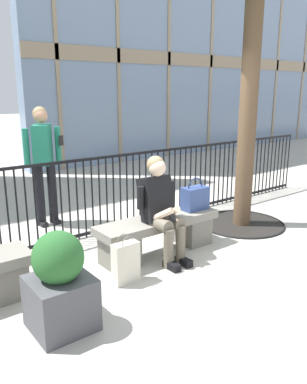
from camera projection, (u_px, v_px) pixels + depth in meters
The scene contains 9 objects.
ground_plane at pixel (158, 253), 4.75m from camera, with size 60.00×60.00×0.00m, color #B2ADA3.
stone_bench at pixel (159, 232), 4.68m from camera, with size 1.60×0.44×0.45m.
seated_person_with_phone at pixel (161, 205), 4.44m from camera, with size 0.52×0.66×1.21m.
handbag_on_bench at pixel (195, 198), 4.93m from camera, with size 0.34×0.19×0.42m.
shopping_bag at pixel (126, 262), 3.97m from camera, with size 0.28×0.13×0.52m.
bystander_at_railing at pixel (43, 157), 5.55m from camera, with size 0.55×0.44×1.71m.
plaza_railing at pixel (114, 193), 5.38m from camera, with size 8.27×0.04×1.08m.
planter at pixel (60, 285), 3.16m from camera, with size 0.49×0.49×0.85m.
building_facade_right at pixel (208, 2), 11.74m from camera, with size 11.91×0.43×9.00m.
Camera 1 is at (-2.73, -3.45, 1.93)m, focal length 36.31 mm.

